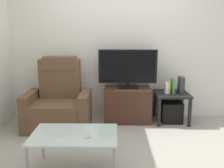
% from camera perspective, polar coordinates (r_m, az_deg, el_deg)
% --- Properties ---
extents(ground_plane, '(6.40, 6.40, 0.00)m').
position_cam_1_polar(ground_plane, '(3.55, 2.07, -12.83)').
color(ground_plane, '#9E998E').
extents(wall_back, '(6.40, 0.06, 2.60)m').
position_cam_1_polar(wall_back, '(4.36, 1.84, 9.48)').
color(wall_back, silver).
rests_on(wall_back, ground).
extents(tv_stand, '(0.75, 0.46, 0.56)m').
position_cam_1_polar(tv_stand, '(4.24, 3.44, -4.57)').
color(tv_stand, '#3D2319').
rests_on(tv_stand, ground).
extents(television, '(0.94, 0.20, 0.62)m').
position_cam_1_polar(television, '(4.13, 3.53, 3.63)').
color(television, black).
rests_on(television, tv_stand).
extents(recliner_armchair, '(0.98, 0.78, 1.08)m').
position_cam_1_polar(recliner_armchair, '(4.06, -11.89, -4.26)').
color(recliner_armchair, brown).
rests_on(recliner_armchair, ground).
extents(side_table, '(0.54, 0.54, 0.49)m').
position_cam_1_polar(side_table, '(4.29, 13.20, -2.95)').
color(side_table, black).
rests_on(side_table, ground).
extents(subwoofer_box, '(0.34, 0.34, 0.34)m').
position_cam_1_polar(subwoofer_box, '(4.36, 13.05, -6.00)').
color(subwoofer_box, black).
rests_on(subwoofer_box, ground).
extents(book_leftmost, '(0.04, 0.13, 0.18)m').
position_cam_1_polar(book_leftmost, '(4.21, 12.04, -0.80)').
color(book_leftmost, white).
rests_on(book_leftmost, side_table).
extents(book_middle, '(0.03, 0.11, 0.17)m').
position_cam_1_polar(book_middle, '(4.22, 12.54, -0.85)').
color(book_middle, gold).
rests_on(book_middle, side_table).
extents(book_rightmost, '(0.04, 0.14, 0.24)m').
position_cam_1_polar(book_rightmost, '(4.23, 13.45, -0.43)').
color(book_rightmost, '#388C4C').
rests_on(book_rightmost, side_table).
extents(game_console, '(0.07, 0.20, 0.26)m').
position_cam_1_polar(game_console, '(4.28, 15.20, -0.19)').
color(game_console, '#333338').
rests_on(game_console, side_table).
extents(coffee_table, '(0.90, 0.60, 0.42)m').
position_cam_1_polar(coffee_table, '(2.77, -8.41, -11.46)').
color(coffee_table, '#B2C6C1').
rests_on(coffee_table, ground).
extents(cell_phone, '(0.09, 0.16, 0.01)m').
position_cam_1_polar(cell_phone, '(2.70, -5.54, -11.24)').
color(cell_phone, '#B7B7BC').
rests_on(cell_phone, coffee_table).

